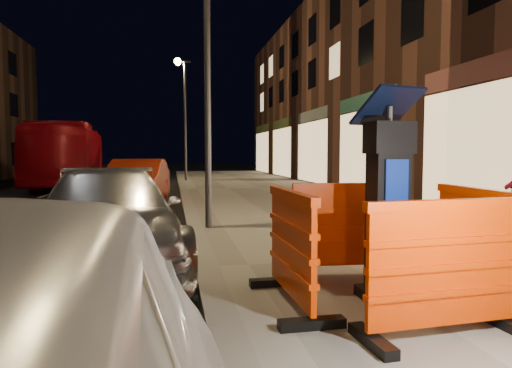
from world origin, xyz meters
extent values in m
plane|color=black|center=(0.00, 0.00, 0.00)|extent=(120.00, 120.00, 0.00)
cube|color=gray|center=(3.00, 0.00, 0.07)|extent=(6.00, 60.00, 0.15)
cube|color=slate|center=(0.00, 0.00, 0.07)|extent=(0.30, 60.00, 0.15)
cube|color=black|center=(1.61, -1.56, 1.10)|extent=(0.61, 0.61, 1.90)
cube|color=#E93700|center=(1.61, -2.51, 0.68)|extent=(1.40, 0.66, 1.06)
cube|color=#E93700|center=(1.61, -0.61, 0.68)|extent=(1.39, 0.65, 1.06)
cube|color=#E93700|center=(0.66, -1.56, 0.68)|extent=(0.59, 1.37, 1.06)
cube|color=#E93700|center=(2.56, -1.56, 0.68)|extent=(0.62, 1.39, 1.06)
imported|color=silver|center=(-1.30, 0.90, 0.00)|extent=(2.45, 4.82, 1.34)
imported|color=maroon|center=(-1.44, 8.17, 0.00)|extent=(1.86, 4.30, 1.38)
imported|color=maroon|center=(-5.15, 16.82, 0.00)|extent=(3.35, 10.47, 2.87)
cylinder|color=#3F3F44|center=(0.25, 3.00, 3.15)|extent=(0.12, 0.12, 6.00)
cylinder|color=#3F3F44|center=(0.25, 18.00, 3.15)|extent=(0.12, 0.12, 6.00)
camera|label=1|loc=(-0.41, -5.60, 1.56)|focal=32.00mm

